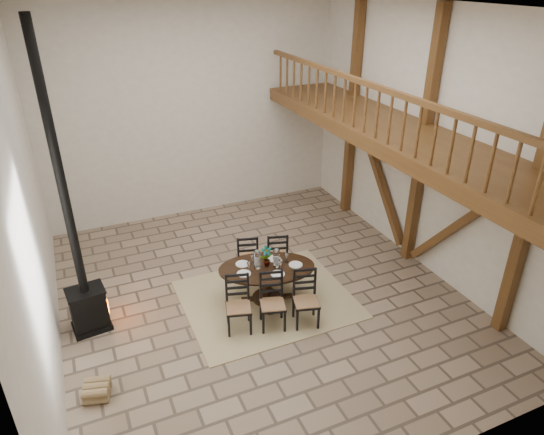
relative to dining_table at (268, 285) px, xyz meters
name	(u,v)px	position (x,y,z in m)	size (l,w,h in m)	color
ground	(260,295)	(-0.03, 0.28, -0.40)	(8.00, 8.00, 0.00)	gray
room_shell	(323,132)	(1.16, 0.28, 2.62)	(7.02, 8.02, 5.01)	silver
rug	(267,299)	(0.03, 0.10, -0.39)	(3.00, 2.50, 0.02)	tan
dining_table	(268,285)	(0.00, 0.00, 0.00)	(1.99, 2.20, 1.12)	black
wood_stove	(81,272)	(-3.02, 0.57, 0.74)	(0.66, 0.54, 5.00)	black
log_basket	(87,314)	(-3.06, 0.74, -0.21)	(0.51, 0.51, 0.42)	brown
log_stack	(97,390)	(-3.10, -1.03, -0.28)	(0.44, 0.44, 0.24)	#9F8159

